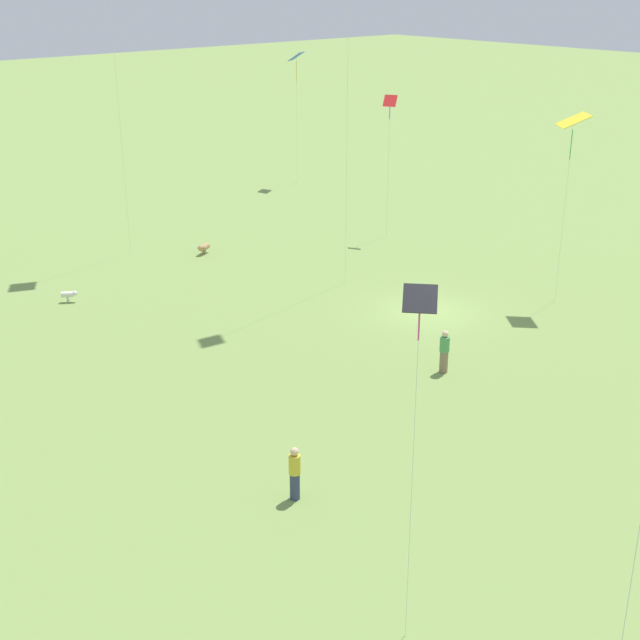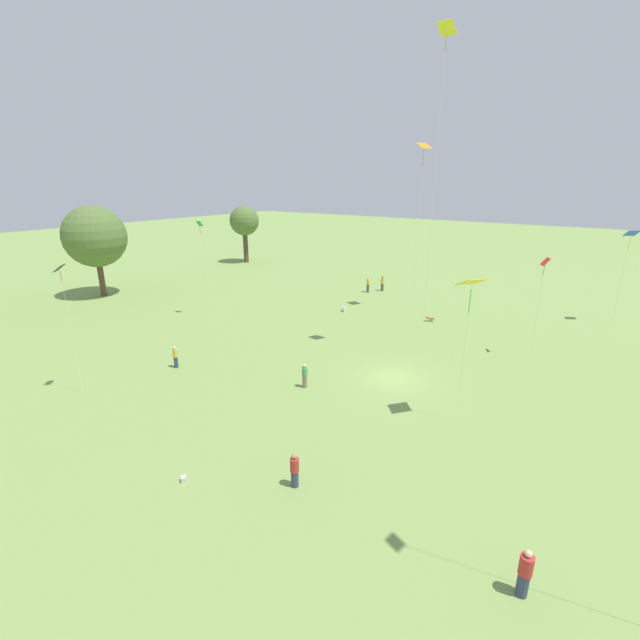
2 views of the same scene
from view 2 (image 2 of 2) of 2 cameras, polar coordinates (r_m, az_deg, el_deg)
The scene contains 19 objects.
ground_plane at distance 29.95m, azimuth 9.76°, elevation -7.69°, with size 240.00×240.00×0.00m, color #7A994C.
tree_1 at distance 55.22m, azimuth -27.83°, elevation 9.78°, with size 6.84×6.84×10.28m.
tree_2 at distance 71.42m, azimuth -10.06°, elevation 12.80°, with size 4.67×4.67×9.04m.
person_0 at distance 17.28m, azimuth 25.63°, elevation -28.15°, with size 0.56×0.56×1.84m.
person_1 at distance 52.92m, azimuth 8.31°, elevation 4.85°, with size 0.58×0.58×1.83m.
person_2 at distance 51.98m, azimuth 6.42°, elevation 4.66°, with size 0.53×0.53×1.78m.
person_3 at distance 32.56m, azimuth -18.72°, elevation -4.68°, with size 0.40×0.40×1.63m.
person_4 at distance 28.02m, azimuth -2.05°, elevation -7.45°, with size 0.42×0.42×1.64m.
person_5 at distance 19.88m, azimuth -3.40°, elevation -19.38°, with size 0.50×0.50×1.67m.
kite_0 at distance 34.84m, azimuth 27.76°, elevation 6.36°, with size 0.82×0.73×7.66m.
kite_1 at distance 47.78m, azimuth 36.09°, elevation 9.04°, with size 1.26×1.31×8.71m.
kite_2 at distance 43.86m, azimuth 13.68°, elevation 20.91°, with size 1.51×1.46×16.23m.
kite_4 at distance 42.37m, azimuth -15.70°, elevation 11.50°, with size 0.41×0.62×9.32m.
kite_5 at distance 29.31m, azimuth -31.31°, elevation 5.14°, with size 0.86×0.85×8.26m.
kite_6 at distance 32.81m, azimuth 16.35°, elevation 31.29°, with size 0.96×1.14×22.23m.
kite_9 at distance 23.15m, azimuth 19.58°, elevation 4.45°, with size 1.74×1.73×8.27m.
dog_0 at distance 44.16m, azimuth 3.15°, elevation 1.61°, with size 0.56×0.68×0.53m.
dog_1 at distance 42.33m, azimuth 14.47°, elevation 0.29°, with size 0.60×0.83×0.55m.
picnic_bag_0 at distance 21.44m, azimuth -17.72°, elevation -19.52°, with size 0.35×0.36×0.24m.
Camera 2 is at (-24.57, -11.23, 12.93)m, focal length 24.00 mm.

